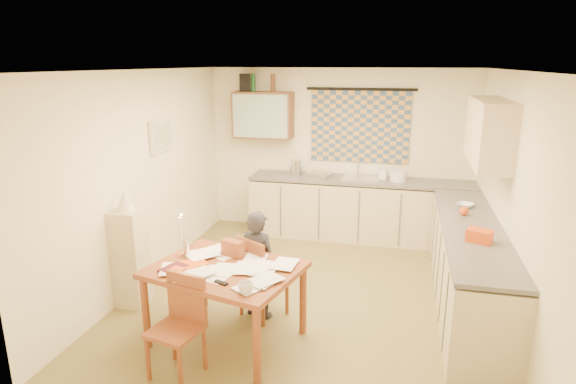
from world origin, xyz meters
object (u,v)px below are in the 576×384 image
(counter_right, at_px, (468,267))
(person, at_px, (258,264))
(dining_table, at_px, (226,304))
(chair_far, at_px, (263,291))
(counter_back, at_px, (361,210))
(shelf_stand, at_px, (130,258))
(stove, at_px, (483,320))

(counter_right, xyz_separation_m, person, (-2.14, -0.72, 0.12))
(dining_table, bearing_deg, chair_far, 82.77)
(person, bearing_deg, counter_back, -93.96)
(dining_table, bearing_deg, counter_right, 42.13)
(counter_back, bearing_deg, shelf_stand, -130.09)
(stove, distance_m, dining_table, 2.30)
(counter_right, relative_size, chair_far, 3.36)
(counter_right, height_order, person, person)
(person, xyz_separation_m, shelf_stand, (-1.40, -0.09, -0.04))
(counter_back, relative_size, person, 2.87)
(dining_table, relative_size, chair_far, 1.71)
(counter_right, distance_m, shelf_stand, 3.63)
(counter_right, xyz_separation_m, dining_table, (-2.29, -1.24, -0.07))
(chair_far, bearing_deg, person, 42.91)
(counter_back, distance_m, person, 2.68)
(stove, xyz_separation_m, chair_far, (-2.09, 0.39, -0.16))
(person, bearing_deg, chair_far, -154.16)
(shelf_stand, bearing_deg, counter_right, 13.01)
(person, distance_m, shelf_stand, 1.41)
(chair_far, bearing_deg, counter_back, -76.01)
(counter_back, distance_m, chair_far, 2.66)
(dining_table, height_order, shelf_stand, shelf_stand)
(stove, xyz_separation_m, shelf_stand, (-3.54, 0.28, 0.11))
(shelf_stand, bearing_deg, stove, -4.57)
(counter_right, bearing_deg, shelf_stand, -166.99)
(stove, xyz_separation_m, person, (-2.14, 0.38, 0.14))
(shelf_stand, bearing_deg, dining_table, -18.86)
(stove, bearing_deg, dining_table, -176.41)
(counter_back, xyz_separation_m, dining_table, (-0.98, -3.07, -0.07))
(person, height_order, shelf_stand, person)
(person, bearing_deg, stove, -176.10)
(shelf_stand, bearing_deg, person, 3.81)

